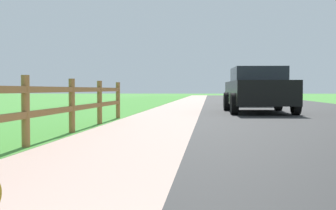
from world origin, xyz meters
TOP-DOWN VIEW (x-y plane):
  - ground_plane at (0.00, 25.00)m, footprint 120.00×120.00m
  - road_asphalt at (3.50, 27.00)m, footprint 7.00×66.00m
  - curb_concrete at (-3.00, 27.00)m, footprint 6.00×66.00m
  - grass_verge at (-4.50, 27.00)m, footprint 5.00×66.00m
  - rail_fence at (-2.13, 6.04)m, footprint 0.11×12.46m
  - parked_suv_black at (1.93, 15.77)m, footprint 2.23×4.54m
  - parked_car_beige at (2.21, 22.93)m, footprint 2.21×4.61m

SIDE VIEW (x-z plane):
  - ground_plane at x=0.00m, z-range 0.00..0.00m
  - road_asphalt at x=3.50m, z-range 0.00..0.01m
  - curb_concrete at x=-3.00m, z-range 0.00..0.01m
  - grass_verge at x=-4.50m, z-range 0.00..0.01m
  - rail_fence at x=-2.13m, z-range 0.08..1.05m
  - parked_suv_black at x=1.93m, z-range 0.02..1.54m
  - parked_car_beige at x=2.21m, z-range 0.02..1.59m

